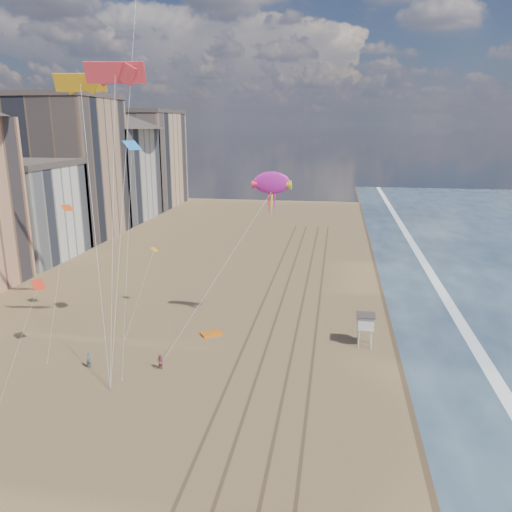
{
  "coord_description": "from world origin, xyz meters",
  "views": [
    {
      "loc": [
        7.94,
        -24.14,
        22.9
      ],
      "look_at": [
        -0.22,
        26.0,
        9.5
      ],
      "focal_mm": 35.0,
      "sensor_mm": 36.0,
      "label": 1
    }
  ],
  "objects_px": {
    "show_kite": "(272,183)",
    "kite_flyer_b": "(160,362)",
    "lifeguard_stand": "(366,322)",
    "grounded_kite": "(211,334)",
    "kite_flyer_a": "(89,360)"
  },
  "relations": [
    {
      "from": "show_kite",
      "to": "grounded_kite",
      "type": "bearing_deg",
      "value": -173.81
    },
    {
      "from": "show_kite",
      "to": "kite_flyer_a",
      "type": "bearing_deg",
      "value": -147.67
    },
    {
      "from": "grounded_kite",
      "to": "show_kite",
      "type": "xyz_separation_m",
      "value": [
        6.63,
        0.72,
        16.93
      ]
    },
    {
      "from": "show_kite",
      "to": "kite_flyer_b",
      "type": "distance_m",
      "value": 21.1
    },
    {
      "from": "lifeguard_stand",
      "to": "show_kite",
      "type": "bearing_deg",
      "value": 174.66
    },
    {
      "from": "lifeguard_stand",
      "to": "show_kite",
      "type": "xyz_separation_m",
      "value": [
        -10.24,
        0.96,
        14.31
      ]
    },
    {
      "from": "show_kite",
      "to": "kite_flyer_b",
      "type": "height_order",
      "value": "show_kite"
    },
    {
      "from": "grounded_kite",
      "to": "kite_flyer_a",
      "type": "bearing_deg",
      "value": -170.68
    },
    {
      "from": "lifeguard_stand",
      "to": "kite_flyer_b",
      "type": "distance_m",
      "value": 21.56
    },
    {
      "from": "lifeguard_stand",
      "to": "kite_flyer_a",
      "type": "bearing_deg",
      "value": -160.53
    },
    {
      "from": "kite_flyer_a",
      "to": "grounded_kite",
      "type": "bearing_deg",
      "value": 44.21
    },
    {
      "from": "lifeguard_stand",
      "to": "kite_flyer_b",
      "type": "relative_size",
      "value": 2.25
    },
    {
      "from": "show_kite",
      "to": "kite_flyer_b",
      "type": "relative_size",
      "value": 13.12
    },
    {
      "from": "show_kite",
      "to": "kite_flyer_b",
      "type": "xyz_separation_m",
      "value": [
        -9.43,
        -9.58,
        -16.27
      ]
    },
    {
      "from": "grounded_kite",
      "to": "kite_flyer_b",
      "type": "distance_m",
      "value": 9.32
    }
  ]
}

